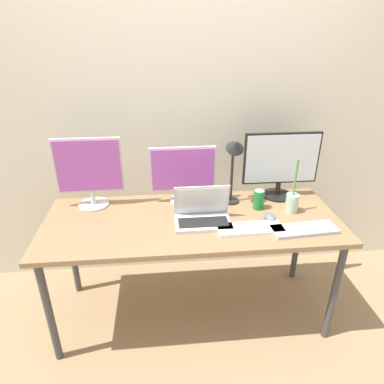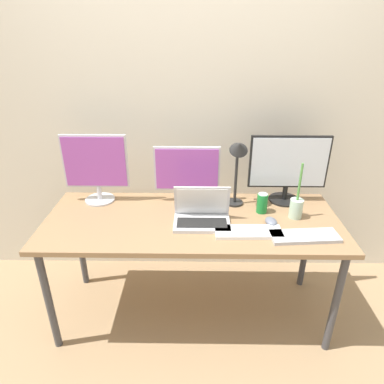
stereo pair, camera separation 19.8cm
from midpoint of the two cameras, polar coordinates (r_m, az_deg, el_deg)
ground_plane at (r=2.52m, az=2.38°, el=-19.22°), size 16.00×16.00×0.00m
wall_back at (r=2.42m, az=2.63°, el=14.31°), size 7.00×0.08×2.60m
work_desk at (r=2.10m, az=2.72°, el=-6.04°), size 1.77×0.70×0.74m
monitor_left at (r=2.23m, az=-13.34°, el=4.10°), size 0.41×0.19×0.45m
monitor_center at (r=2.19m, az=1.76°, el=3.20°), size 0.42×0.17×0.37m
monitor_right at (r=2.29m, az=18.19°, el=3.99°), size 0.50×0.20×0.44m
laptop_silver at (r=2.01m, az=4.48°, el=-3.82°), size 0.33×0.21×0.22m
keyboard_main at (r=1.96m, az=12.27°, el=-6.61°), size 0.38×0.14×0.02m
keyboard_aux at (r=2.01m, az=20.99°, el=-6.98°), size 0.38×0.16×0.02m
mouse_by_keyboard at (r=2.07m, az=15.75°, el=-4.84°), size 0.08×0.11×0.04m
soda_can_near_keyboard at (r=2.17m, az=14.19°, el=-1.87°), size 0.07×0.07×0.13m
bamboo_vase at (r=2.17m, az=19.51°, el=-2.46°), size 0.08×0.08×0.35m
desk_lamp at (r=2.10m, az=10.36°, el=5.11°), size 0.11×0.18×0.46m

